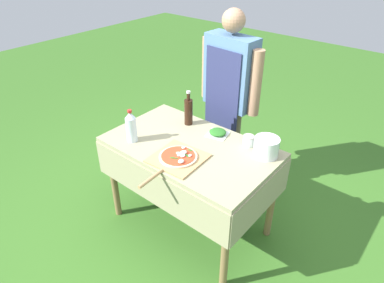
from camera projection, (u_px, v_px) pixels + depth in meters
The scene contains 9 objects.
ground_plane at pixel (190, 223), 2.92m from camera, with size 12.00×12.00×0.00m, color #386B23.
prep_table at pixel (190, 158), 2.56m from camera, with size 1.26×0.76×0.79m.
person_cook at pixel (229, 90), 2.92m from camera, with size 0.61×0.23×1.63m.
pizza_on_peel at pixel (177, 158), 2.34m from camera, with size 0.36×0.57×0.05m.
oil_bottle at pixel (188, 111), 2.71m from camera, with size 0.07×0.07×0.29m.
water_bottle at pixel (131, 127), 2.49m from camera, with size 0.08×0.08×0.25m.
herb_container at pixel (218, 132), 2.61m from camera, with size 0.18×0.18×0.04m.
mixing_tub at pixel (266, 147), 2.35m from camera, with size 0.17×0.17×0.14m, color silver.
sauce_jar at pixel (248, 141), 2.48m from camera, with size 0.08×0.08×0.08m.
Camera 1 is at (1.35, -1.61, 2.14)m, focal length 32.00 mm.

